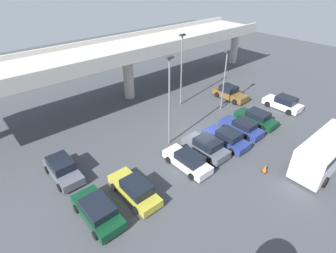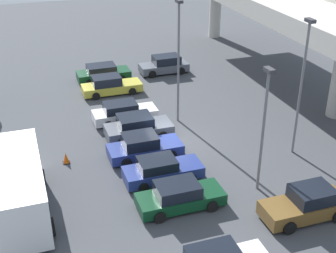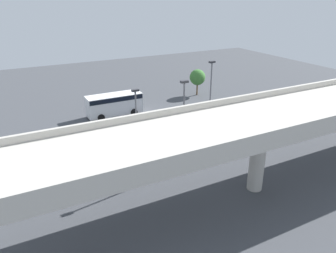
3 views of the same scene
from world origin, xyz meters
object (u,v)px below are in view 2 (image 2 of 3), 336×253
object	(u,v)px
traffic_cone	(66,158)
parked_car_6	(180,196)
parked_car_1	(110,86)
parked_car_4	(144,147)
parked_car_5	(162,170)
parked_car_9	(103,73)
parked_car_7	(307,204)
lamp_post_near_aisle	(302,79)
parked_car_2	(124,113)
shuttle_bus	(19,184)
parked_car_3	(138,127)
parked_car_0	(165,65)
lamp_post_mid_lot	(264,121)
lamp_post_by_overpass	(178,54)

from	to	relation	value
traffic_cone	parked_car_6	bearing A→B (deg)	38.27
parked_car_1	parked_car_4	size ratio (longest dim) A/B	1.04
parked_car_4	parked_car_5	xyz separation A→B (m)	(2.89, 0.25, -0.04)
parked_car_6	parked_car_9	size ratio (longest dim) A/B	1.01
parked_car_7	lamp_post_near_aisle	size ratio (longest dim) A/B	0.53
parked_car_2	traffic_cone	size ratio (longest dim) A/B	6.63
shuttle_bus	traffic_cone	bearing A→B (deg)	-33.54
parked_car_2	parked_car_4	size ratio (longest dim) A/B	0.99
parked_car_9	parked_car_3	bearing A→B (deg)	-89.65
parked_car_0	lamp_post_near_aisle	world-z (taller)	lamp_post_near_aisle
parked_car_3	parked_car_5	bearing A→B (deg)	-91.08
lamp_post_mid_lot	parked_car_9	bearing A→B (deg)	-165.97
parked_car_2	parked_car_6	size ratio (longest dim) A/B	1.00
parked_car_9	parked_car_7	bearing A→B (deg)	-75.17
parked_car_2	shuttle_bus	world-z (taller)	shuttle_bus
parked_car_0	lamp_post_by_overpass	world-z (taller)	lamp_post_by_overpass
parked_car_1	parked_car_4	world-z (taller)	same
shuttle_bus	parked_car_3	bearing A→B (deg)	-52.38
parked_car_3	parked_car_9	size ratio (longest dim) A/B	0.98
parked_car_1	parked_car_7	xyz separation A→B (m)	(19.35, 5.99, 0.07)
parked_car_4	parked_car_3	bearing A→B (deg)	82.38
parked_car_3	lamp_post_near_aisle	size ratio (longest dim) A/B	0.52
parked_car_5	lamp_post_mid_lot	bearing A→B (deg)	-27.98
parked_car_1	parked_car_5	size ratio (longest dim) A/B	1.06
lamp_post_mid_lot	parked_car_1	bearing A→B (deg)	-163.30
parked_car_7	lamp_post_mid_lot	bearing A→B (deg)	-70.29
parked_car_7	traffic_cone	xyz separation A→B (m)	(-9.36, -11.00, -0.44)
parked_car_0	lamp_post_by_overpass	distance (m)	10.97
parked_car_3	lamp_post_near_aisle	distance (m)	11.16
lamp_post_mid_lot	traffic_cone	world-z (taller)	lamp_post_mid_lot
parked_car_4	lamp_post_near_aisle	world-z (taller)	lamp_post_near_aisle
parked_car_1	parked_car_3	size ratio (longest dim) A/B	1.08
shuttle_bus	parked_car_1	bearing A→B (deg)	-28.83
parked_car_7	parked_car_5	bearing A→B (deg)	-43.52
parked_car_2	traffic_cone	bearing A→B (deg)	-136.61
parked_car_4	traffic_cone	bearing A→B (deg)	170.67
parked_car_9	lamp_post_near_aisle	distance (m)	19.20
parked_car_1	parked_car_4	xyz separation A→B (m)	(10.78, -0.24, -0.00)
parked_car_4	parked_car_9	xyz separation A→B (m)	(-13.88, 0.28, -0.01)
parked_car_6	lamp_post_by_overpass	xyz separation A→B (m)	(-9.87, 3.47, 4.40)
parked_car_0	parked_car_4	bearing A→B (deg)	66.60
parked_car_3	shuttle_bus	distance (m)	10.10
parked_car_1	traffic_cone	xyz separation A→B (m)	(9.99, -5.02, -0.37)
parked_car_6	lamp_post_near_aisle	bearing A→B (deg)	19.53
parked_car_0	parked_car_6	xyz separation A→B (m)	(19.70, -5.72, -0.07)
parked_car_1	traffic_cone	distance (m)	11.19
parked_car_9	lamp_post_by_overpass	bearing A→B (deg)	-70.03
parked_car_7	shuttle_bus	xyz separation A→B (m)	(-5.08, -13.84, 0.99)
parked_car_2	parked_car_3	distance (m)	2.72
parked_car_4	parked_car_7	xyz separation A→B (m)	(8.57, 6.23, 0.07)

